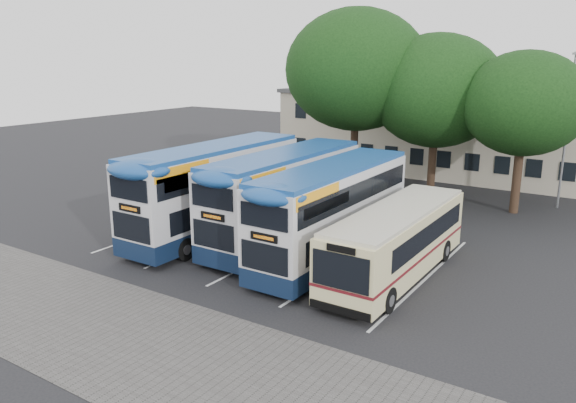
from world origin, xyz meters
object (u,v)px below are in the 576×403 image
(tree_right, at_px, (525,104))
(bus_single, at_px, (397,238))
(bus_dd_mid, at_px, (285,193))
(tree_mid, at_px, (437,91))
(tree_left, at_px, (356,70))
(bus_dd_right, at_px, (333,209))
(lamp_post, at_px, (567,123))
(bus_dd_left, at_px, (216,186))

(tree_right, bearing_deg, bus_single, -98.59)
(bus_dd_mid, bearing_deg, tree_mid, 77.11)
(tree_left, bearing_deg, bus_single, -56.64)
(tree_right, relative_size, bus_dd_right, 0.89)
(tree_left, distance_m, tree_mid, 5.26)
(bus_dd_mid, xyz_separation_m, bus_single, (6.29, -1.25, -0.79))
(lamp_post, bearing_deg, bus_single, -104.30)
(bus_dd_left, xyz_separation_m, bus_dd_mid, (3.47, 1.02, -0.10))
(lamp_post, height_order, tree_left, tree_left)
(bus_single, bearing_deg, tree_mid, 103.84)
(lamp_post, bearing_deg, tree_left, -168.28)
(tree_right, bearing_deg, bus_dd_left, -132.82)
(bus_single, bearing_deg, bus_dd_mid, 168.80)
(bus_dd_right, bearing_deg, lamp_post, 65.06)
(bus_dd_left, xyz_separation_m, bus_dd_right, (6.64, 0.00, -0.16))
(lamp_post, bearing_deg, tree_right, -128.38)
(tree_mid, distance_m, bus_dd_right, 14.30)
(lamp_post, height_order, bus_dd_mid, lamp_post)
(bus_dd_mid, bearing_deg, bus_dd_right, -17.80)
(tree_right, bearing_deg, lamp_post, 51.62)
(tree_left, distance_m, bus_dd_right, 14.73)
(bus_dd_left, distance_m, bus_dd_right, 6.64)
(tree_left, xyz_separation_m, tree_mid, (5.01, 1.06, -1.21))
(tree_left, relative_size, tree_right, 1.29)
(bus_dd_mid, relative_size, bus_single, 1.09)
(tree_right, height_order, bus_dd_mid, tree_right)
(bus_dd_left, bearing_deg, lamp_post, 47.87)
(bus_dd_left, xyz_separation_m, bus_single, (9.76, -0.22, -0.88))
(lamp_post, bearing_deg, bus_dd_mid, -125.89)
(bus_dd_left, bearing_deg, tree_left, 83.89)
(tree_left, distance_m, bus_dd_left, 13.74)
(lamp_post, bearing_deg, bus_dd_right, -114.94)
(bus_dd_left, height_order, bus_dd_right, bus_dd_left)
(tree_left, relative_size, bus_dd_right, 1.15)
(tree_left, relative_size, bus_dd_mid, 1.12)
(tree_mid, relative_size, bus_dd_mid, 0.97)
(tree_mid, bearing_deg, tree_right, -10.42)
(bus_dd_right, height_order, bus_single, bus_dd_right)
(lamp_post, height_order, bus_dd_left, lamp_post)
(tree_left, height_order, tree_right, tree_left)
(tree_right, height_order, bus_single, tree_right)
(tree_mid, bearing_deg, tree_left, -168.10)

